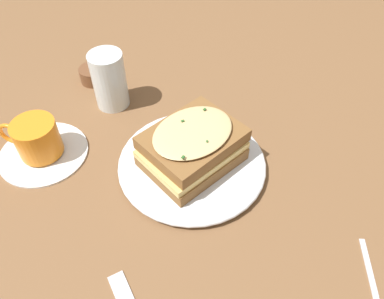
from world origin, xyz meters
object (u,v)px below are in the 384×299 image
dinner_plate (192,164)px  water_glass (109,80)px  sandwich (192,146)px  condiment_pot (93,74)px  teacup_with_saucer (39,143)px

dinner_plate → water_glass: size_ratio=2.21×
sandwich → water_glass: bearing=124.9°
dinner_plate → condiment_pot: size_ratio=4.39×
teacup_with_saucer → condiment_pot: bearing=-91.7°
sandwich → condiment_pot: sandwich is taller
sandwich → water_glass: (-0.13, 0.19, 0.01)m
teacup_with_saucer → water_glass: water_glass is taller
dinner_plate → condiment_pot: 0.32m
water_glass → condiment_pot: bearing=115.9°
water_glass → dinner_plate: bearing=-55.7°
sandwich → teacup_with_saucer: sandwich is taller
sandwich → condiment_pot: size_ratio=3.38×
teacup_with_saucer → water_glass: 0.18m
sandwich → condiment_pot: bearing=122.4°
condiment_pot → teacup_with_saucer: bearing=-113.1°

